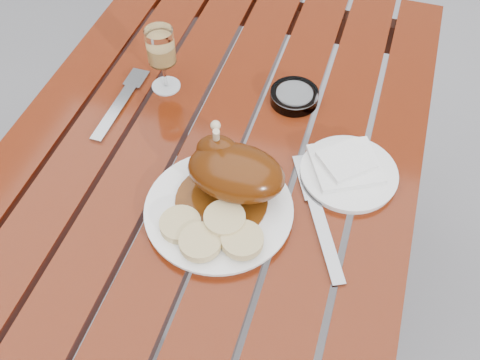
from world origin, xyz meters
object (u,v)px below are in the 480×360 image
(dinner_plate, at_px, (219,210))
(ashtray, at_px, (294,97))
(table, at_px, (219,240))
(side_plate, at_px, (349,174))
(wine_glass, at_px, (162,60))

(dinner_plate, height_order, ashtray, ashtray)
(table, height_order, dinner_plate, dinner_plate)
(table, height_order, side_plate, side_plate)
(wine_glass, height_order, ashtray, wine_glass)
(dinner_plate, distance_m, ashtray, 0.32)
(dinner_plate, relative_size, ashtray, 2.59)
(ashtray, bearing_deg, wine_glass, -171.83)
(wine_glass, distance_m, side_plate, 0.44)
(table, height_order, wine_glass, wine_glass)
(side_plate, bearing_deg, dinner_plate, -143.09)
(dinner_plate, bearing_deg, side_plate, 36.91)
(table, height_order, ashtray, ashtray)
(dinner_plate, xyz_separation_m, wine_glass, (-0.22, 0.28, 0.06))
(side_plate, bearing_deg, wine_glass, 163.09)
(table, xyz_separation_m, wine_glass, (-0.15, 0.12, 0.45))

